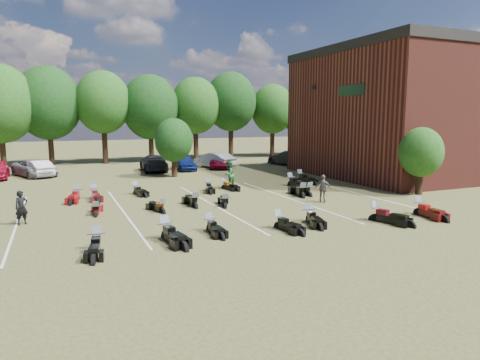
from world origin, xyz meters
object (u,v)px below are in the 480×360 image
motorcycle_7 (96,216)px  motorcycle_14 (94,198)px  person_grey (323,189)px  motorcycle_3 (210,231)px  person_green (229,174)px  person_black (22,208)px  motorcycle_0 (166,239)px  car_4 (184,163)px

motorcycle_7 → motorcycle_14: bearing=-85.6°
person_grey → motorcycle_3: 9.01m
person_green → motorcycle_7: size_ratio=0.98×
motorcycle_7 → person_black: bearing=15.1°
motorcycle_3 → motorcycle_14: motorcycle_14 is taller
person_black → motorcycle_7: person_black is taller
person_grey → motorcycle_0: size_ratio=0.67×
motorcycle_14 → motorcycle_7: bearing=-96.1°
person_grey → motorcycle_7: person_grey is taller
person_green → motorcycle_3: size_ratio=0.97×
motorcycle_0 → person_grey: bearing=12.0°
motorcycle_0 → person_black: bearing=128.8°
person_black → person_grey: size_ratio=0.98×
motorcycle_0 → motorcycle_14: motorcycle_0 is taller
person_grey → motorcycle_7: bearing=44.9°
person_grey → motorcycle_3: (-8.28, -3.45, -0.82)m
car_4 → person_black: size_ratio=2.61×
motorcycle_7 → motorcycle_14: (0.33, 5.19, 0.00)m
car_4 → person_green: bearing=-88.4°
person_grey → person_green: bearing=-14.5°
person_green → motorcycle_0: person_green is taller
person_grey → motorcycle_0: person_grey is taller
motorcycle_7 → motorcycle_3: bearing=139.1°
motorcycle_0 → motorcycle_7: bearing=103.5°
person_green → motorcycle_14: size_ratio=0.87×
motorcycle_0 → person_green: bearing=47.9°
person_black → motorcycle_0: person_black is taller
car_4 → motorcycle_7: (-9.48, -16.95, -0.72)m
person_grey → motorcycle_3: bearing=74.5°
motorcycle_0 → motorcycle_7: motorcycle_0 is taller
car_4 → motorcycle_7: size_ratio=2.11×
car_4 → motorcycle_3: car_4 is taller
person_black → motorcycle_3: (7.65, -4.58, -0.80)m
car_4 → person_grey: bearing=-78.8°
person_black → person_green: bearing=1.9°
motorcycle_7 → person_green: bearing=-141.5°
person_green → person_grey: 7.76m
person_black → person_grey: (15.93, -1.13, 0.02)m
person_green → motorcycle_3: (-5.16, -10.56, -0.97)m
car_4 → person_black: 21.56m
person_black → motorcycle_0: 7.58m
car_4 → person_grey: 18.75m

